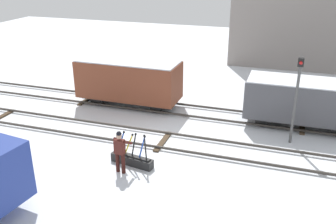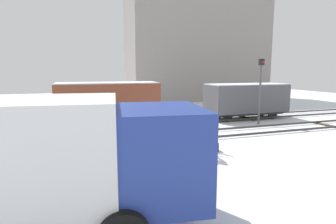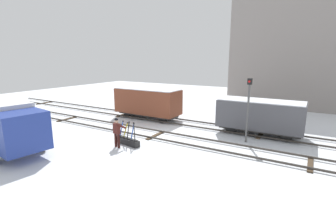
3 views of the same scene
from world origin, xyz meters
The scene contains 10 objects.
ground_plane centered at (0.00, 0.00, 0.00)m, with size 60.00×60.00×0.00m, color silver.
track_main_line centered at (0.00, 0.00, 0.11)m, with size 44.00×1.94×0.18m.
track_siding_near centered at (0.00, 3.69, 0.11)m, with size 44.00×1.94×0.18m.
switch_lever_frame centered at (-0.52, -2.20, 0.25)m, with size 1.83×0.66×1.45m.
rail_worker centered at (-0.71, -2.83, 0.97)m, with size 0.61×0.66×1.72m.
delivery_truck centered at (-5.56, -6.31, 1.55)m, with size 6.33×3.05×2.67m.
signal_post centered at (5.36, 1.78, 2.35)m, with size 0.24×0.32×3.84m.
apartment_building centered at (7.97, 16.72, 6.26)m, with size 15.37×6.38×12.50m.
freight_car_far_end centered at (-3.24, 3.69, 1.45)m, with size 5.56×2.13×2.54m.
freight_car_back_track centered at (5.72, 3.69, 1.34)m, with size 5.28×2.14×2.32m.
Camera 2 is at (-4.89, -11.85, 3.18)m, focal length 29.45 mm.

